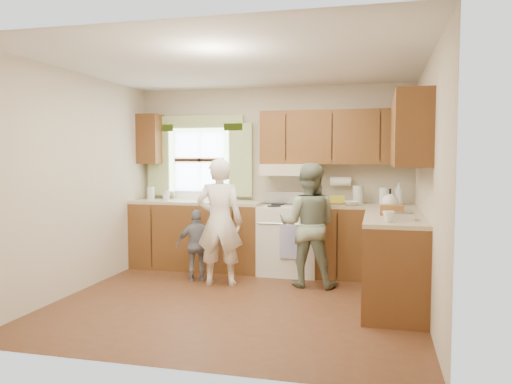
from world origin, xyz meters
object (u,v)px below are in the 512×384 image
(stove, at_px, (289,238))
(child, at_px, (197,245))
(woman_left, at_px, (220,222))
(woman_right, at_px, (308,225))

(stove, xyz_separation_m, child, (-1.05, -0.66, -0.02))
(woman_left, height_order, woman_right, woman_left)
(woman_left, bearing_deg, woman_right, -176.32)
(stove, distance_m, woman_right, 0.72)
(stove, height_order, woman_right, woman_right)
(stove, height_order, woman_left, woman_left)
(woman_left, relative_size, child, 1.72)
(woman_right, bearing_deg, woman_left, 11.35)
(stove, bearing_deg, child, -147.65)
(woman_left, distance_m, child, 0.48)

